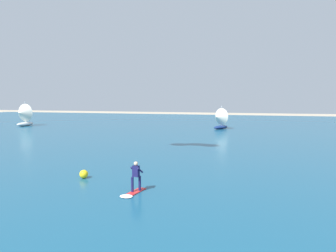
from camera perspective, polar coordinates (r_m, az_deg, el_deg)
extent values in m
cube|color=navy|center=(47.15, 9.88, -1.04)|extent=(160.00, 90.00, 0.10)
cube|color=red|center=(17.05, -5.95, -12.02)|extent=(0.71, 1.46, 0.05)
cylinder|color=#19194C|center=(16.85, -6.64, -10.73)|extent=(0.14, 0.14, 0.80)
cylinder|color=#19194C|center=(17.01, -5.28, -10.56)|extent=(0.14, 0.14, 0.80)
cube|color=#19194C|center=(16.75, -5.98, -8.34)|extent=(0.40, 0.29, 0.60)
sphere|color=beige|center=(16.66, -6.00, -6.97)|extent=(0.22, 0.22, 0.22)
cylinder|color=#19194C|center=(16.92, -6.47, -8.03)|extent=(0.19, 0.51, 0.39)
cylinder|color=#19194C|center=(16.69, -5.19, -8.21)|extent=(0.19, 0.51, 0.39)
ellipsoid|color=white|center=(16.29, -7.78, -12.82)|extent=(0.81, 0.73, 0.08)
ellipsoid|color=navy|center=(50.60, 9.79, -0.21)|extent=(2.71, 3.26, 0.60)
cylinder|color=silver|center=(50.57, 9.93, 1.94)|extent=(0.10, 0.10, 3.20)
cone|color=silver|center=(50.04, 9.42, 1.73)|extent=(3.01, 2.67, 2.68)
ellipsoid|color=silver|center=(60.92, -25.04, 0.34)|extent=(1.51, 3.82, 0.70)
cylinder|color=silver|center=(60.92, -25.01, 2.44)|extent=(0.12, 0.12, 3.75)
cone|color=silver|center=(60.33, -25.53, 2.22)|extent=(3.24, 1.82, 3.15)
sphere|color=yellow|center=(20.32, -15.39, -8.62)|extent=(0.54, 0.54, 0.54)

